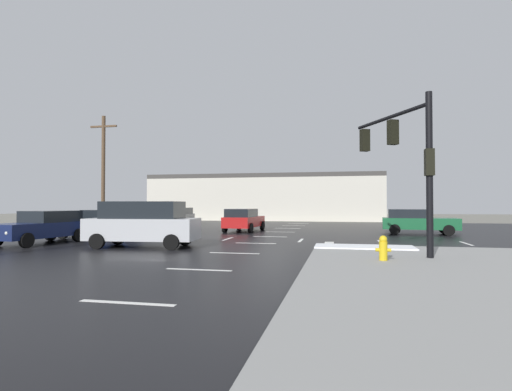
{
  "coord_description": "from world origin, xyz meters",
  "views": [
    {
      "loc": [
        4.06,
        -21.12,
        1.95
      ],
      "look_at": [
        -1.84,
        6.75,
        2.53
      ],
      "focal_mm": 28.12,
      "sensor_mm": 36.0,
      "label": 1
    }
  ],
  "objects_px": {
    "fire_hydrant": "(383,248)",
    "traffic_signal_mast": "(405,151)",
    "sedan_red": "(244,220)",
    "suv_silver": "(143,223)",
    "sedan_blue": "(100,223)",
    "sedan_black": "(135,217)",
    "utility_pole_far": "(103,170)",
    "sedan_navy": "(43,226)",
    "sedan_green": "(417,221)",
    "sedan_grey": "(178,216)"
  },
  "relations": [
    {
      "from": "sedan_navy",
      "to": "sedan_green",
      "type": "bearing_deg",
      "value": 124.64
    },
    {
      "from": "traffic_signal_mast",
      "to": "utility_pole_far",
      "type": "bearing_deg",
      "value": 31.38
    },
    {
      "from": "utility_pole_far",
      "to": "sedan_green",
      "type": "bearing_deg",
      "value": -1.66
    },
    {
      "from": "traffic_signal_mast",
      "to": "sedan_red",
      "type": "relative_size",
      "value": 1.21
    },
    {
      "from": "sedan_blue",
      "to": "sedan_green",
      "type": "distance_m",
      "value": 19.16
    },
    {
      "from": "utility_pole_far",
      "to": "sedan_navy",
      "type": "bearing_deg",
      "value": -70.99
    },
    {
      "from": "sedan_blue",
      "to": "traffic_signal_mast",
      "type": "bearing_deg",
      "value": 161.34
    },
    {
      "from": "sedan_grey",
      "to": "utility_pole_far",
      "type": "distance_m",
      "value": 7.67
    },
    {
      "from": "sedan_red",
      "to": "sedan_blue",
      "type": "height_order",
      "value": "same"
    },
    {
      "from": "traffic_signal_mast",
      "to": "sedan_blue",
      "type": "distance_m",
      "value": 16.65
    },
    {
      "from": "sedan_black",
      "to": "sedan_navy",
      "type": "xyz_separation_m",
      "value": [
        2.91,
        -14.16,
        0.0
      ]
    },
    {
      "from": "fire_hydrant",
      "to": "sedan_black",
      "type": "distance_m",
      "value": 25.47
    },
    {
      "from": "sedan_blue",
      "to": "sedan_black",
      "type": "bearing_deg",
      "value": -72.07
    },
    {
      "from": "sedan_black",
      "to": "suv_silver",
      "type": "distance_m",
      "value": 16.88
    },
    {
      "from": "sedan_red",
      "to": "traffic_signal_mast",
      "type": "bearing_deg",
      "value": -138.9
    },
    {
      "from": "sedan_black",
      "to": "sedan_green",
      "type": "bearing_deg",
      "value": 169.41
    },
    {
      "from": "sedan_black",
      "to": "utility_pole_far",
      "type": "xyz_separation_m",
      "value": [
        -0.78,
        -3.47,
        3.7
      ]
    },
    {
      "from": "sedan_black",
      "to": "sedan_green",
      "type": "height_order",
      "value": "same"
    },
    {
      "from": "sedan_blue",
      "to": "sedan_navy",
      "type": "xyz_separation_m",
      "value": [
        -0.83,
        -3.47,
        0.0
      ]
    },
    {
      "from": "fire_hydrant",
      "to": "sedan_grey",
      "type": "bearing_deg",
      "value": 127.87
    },
    {
      "from": "sedan_red",
      "to": "sedan_black",
      "type": "xyz_separation_m",
      "value": [
        -10.44,
        4.0,
        0.0
      ]
    },
    {
      "from": "traffic_signal_mast",
      "to": "sedan_grey",
      "type": "height_order",
      "value": "traffic_signal_mast"
    },
    {
      "from": "traffic_signal_mast",
      "to": "sedan_green",
      "type": "height_order",
      "value": "traffic_signal_mast"
    },
    {
      "from": "sedan_red",
      "to": "suv_silver",
      "type": "bearing_deg",
      "value": 172.68
    },
    {
      "from": "fire_hydrant",
      "to": "sedan_navy",
      "type": "bearing_deg",
      "value": 167.33
    },
    {
      "from": "fire_hydrant",
      "to": "sedan_green",
      "type": "height_order",
      "value": "sedan_green"
    },
    {
      "from": "fire_hydrant",
      "to": "suv_silver",
      "type": "bearing_deg",
      "value": 163.1
    },
    {
      "from": "sedan_green",
      "to": "utility_pole_far",
      "type": "distance_m",
      "value": 22.83
    },
    {
      "from": "sedan_blue",
      "to": "sedan_grey",
      "type": "xyz_separation_m",
      "value": [
        -0.69,
        12.75,
        0.0
      ]
    },
    {
      "from": "sedan_black",
      "to": "utility_pole_far",
      "type": "relative_size",
      "value": 0.52
    },
    {
      "from": "suv_silver",
      "to": "utility_pole_far",
      "type": "relative_size",
      "value": 0.57
    },
    {
      "from": "sedan_green",
      "to": "utility_pole_far",
      "type": "relative_size",
      "value": 0.53
    },
    {
      "from": "traffic_signal_mast",
      "to": "utility_pole_far",
      "type": "relative_size",
      "value": 0.64
    },
    {
      "from": "fire_hydrant",
      "to": "sedan_grey",
      "type": "height_order",
      "value": "sedan_grey"
    },
    {
      "from": "traffic_signal_mast",
      "to": "sedan_black",
      "type": "distance_m",
      "value": 25.03
    },
    {
      "from": "fire_hydrant",
      "to": "sedan_navy",
      "type": "height_order",
      "value": "sedan_navy"
    },
    {
      "from": "fire_hydrant",
      "to": "sedan_red",
      "type": "bearing_deg",
      "value": 120.15
    },
    {
      "from": "traffic_signal_mast",
      "to": "sedan_navy",
      "type": "xyz_separation_m",
      "value": [
        -16.47,
        1.4,
        -3.02
      ]
    },
    {
      "from": "fire_hydrant",
      "to": "sedan_navy",
      "type": "xyz_separation_m",
      "value": [
        -15.46,
        3.48,
        0.32
      ]
    },
    {
      "from": "sedan_black",
      "to": "utility_pole_far",
      "type": "distance_m",
      "value": 5.14
    },
    {
      "from": "sedan_red",
      "to": "sedan_green",
      "type": "bearing_deg",
      "value": -87.22
    },
    {
      "from": "sedan_black",
      "to": "sedan_grey",
      "type": "height_order",
      "value": "same"
    },
    {
      "from": "fire_hydrant",
      "to": "traffic_signal_mast",
      "type": "bearing_deg",
      "value": 64.08
    },
    {
      "from": "sedan_red",
      "to": "suv_silver",
      "type": "relative_size",
      "value": 0.93
    },
    {
      "from": "traffic_signal_mast",
      "to": "suv_silver",
      "type": "xyz_separation_m",
      "value": [
        -10.95,
        0.94,
        -2.79
      ]
    },
    {
      "from": "sedan_blue",
      "to": "sedan_navy",
      "type": "height_order",
      "value": "same"
    },
    {
      "from": "sedan_red",
      "to": "utility_pole_far",
      "type": "bearing_deg",
      "value": 90.72
    },
    {
      "from": "sedan_black",
      "to": "sedan_red",
      "type": "bearing_deg",
      "value": 159.2
    },
    {
      "from": "sedan_green",
      "to": "sedan_navy",
      "type": "xyz_separation_m",
      "value": [
        -18.84,
        -10.04,
        0.0
      ]
    },
    {
      "from": "traffic_signal_mast",
      "to": "sedan_black",
      "type": "xyz_separation_m",
      "value": [
        -19.37,
        15.56,
        -3.02
      ]
    }
  ]
}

